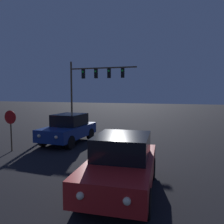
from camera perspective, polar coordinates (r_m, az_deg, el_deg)
car_near at (r=6.87m, az=2.44°, el=-13.27°), size 2.17×4.20×1.72m
car_far at (r=13.43m, az=-11.29°, el=-4.22°), size 2.10×4.17×1.72m
traffic_signal_mast at (r=21.56m, az=-5.36°, el=8.54°), size 6.74×0.30×6.06m
stop_sign at (r=12.31m, az=-24.98°, el=-2.61°), size 0.69×0.07×2.11m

